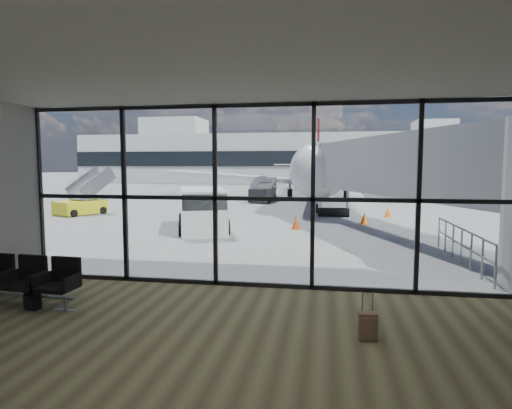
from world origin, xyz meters
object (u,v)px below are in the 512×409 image
(airliner, at_px, (318,169))
(belt_loader, at_px, (263,194))
(suitcase, at_px, (368,326))
(mobile_stairs, at_px, (82,205))
(backpack, at_px, (32,300))
(service_van, at_px, (203,209))
(seating_row, at_px, (28,279))

(airliner, height_order, belt_loader, airliner)
(suitcase, bearing_deg, mobile_stairs, 128.59)
(backpack, distance_m, service_van, 10.95)
(seating_row, distance_m, service_van, 10.71)
(seating_row, bearing_deg, belt_loader, 90.20)
(suitcase, relative_size, belt_loader, 0.20)
(service_van, bearing_deg, mobile_stairs, 131.46)
(suitcase, relative_size, mobile_stairs, 0.24)
(seating_row, height_order, airliner, airliner)
(suitcase, distance_m, airliner, 32.59)
(seating_row, relative_size, mobile_stairs, 0.66)
(backpack, relative_size, airliner, 0.01)
(backpack, distance_m, belt_loader, 26.58)
(suitcase, height_order, mobile_stairs, mobile_stairs)
(seating_row, bearing_deg, mobile_stairs, 120.89)
(airliner, relative_size, mobile_stairs, 9.22)
(backpack, xyz_separation_m, service_van, (0.43, 10.92, 0.78))
(belt_loader, bearing_deg, backpack, -86.24)
(backpack, distance_m, airliner, 32.51)
(airliner, bearing_deg, backpack, -100.49)
(suitcase, height_order, belt_loader, belt_loader)
(backpack, relative_size, belt_loader, 0.10)
(belt_loader, xyz_separation_m, mobile_stairs, (-9.65, -10.46, -0.10))
(service_van, bearing_deg, airliner, 58.22)
(mobile_stairs, bearing_deg, service_van, -5.11)
(backpack, bearing_deg, suitcase, 8.20)
(airliner, distance_m, mobile_stairs, 21.25)
(airliner, height_order, service_van, airliner)
(seating_row, distance_m, mobile_stairs, 18.01)
(airliner, distance_m, service_van, 21.67)
(seating_row, relative_size, belt_loader, 0.55)
(backpack, height_order, mobile_stairs, mobile_stairs)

